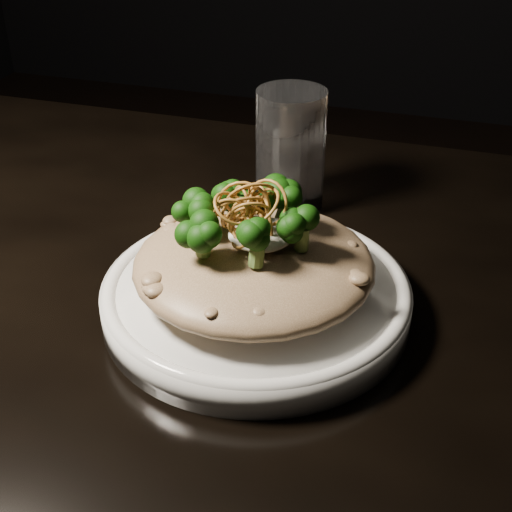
{
  "coord_description": "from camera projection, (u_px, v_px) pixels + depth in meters",
  "views": [
    {
      "loc": [
        0.18,
        -0.47,
        1.11
      ],
      "look_at": [
        0.04,
        0.0,
        0.81
      ],
      "focal_mm": 50.0,
      "sensor_mm": 36.0,
      "label": 1
    }
  ],
  "objects": [
    {
      "name": "table",
      "position": [
        216.0,
        376.0,
        0.66
      ],
      "size": [
        1.1,
        0.8,
        0.75
      ],
      "color": "black",
      "rests_on": "ground"
    },
    {
      "name": "plate",
      "position": [
        256.0,
        298.0,
        0.6
      ],
      "size": [
        0.26,
        0.26,
        0.03
      ],
      "primitive_type": "cylinder",
      "color": "white",
      "rests_on": "table"
    },
    {
      "name": "risotto",
      "position": [
        254.0,
        264.0,
        0.58
      ],
      "size": [
        0.2,
        0.2,
        0.04
      ],
      "primitive_type": "ellipsoid",
      "color": "brown",
      "rests_on": "plate"
    },
    {
      "name": "broccoli",
      "position": [
        249.0,
        221.0,
        0.56
      ],
      "size": [
        0.11,
        0.11,
        0.04
      ],
      "primitive_type": null,
      "color": "black",
      "rests_on": "risotto"
    },
    {
      "name": "cheese",
      "position": [
        261.0,
        234.0,
        0.56
      ],
      "size": [
        0.05,
        0.05,
        0.01
      ],
      "primitive_type": "ellipsoid",
      "color": "white",
      "rests_on": "risotto"
    },
    {
      "name": "shallots",
      "position": [
        250.0,
        209.0,
        0.55
      ],
      "size": [
        0.05,
        0.05,
        0.03
      ],
      "primitive_type": null,
      "color": "brown",
      "rests_on": "cheese"
    },
    {
      "name": "drinking_glass",
      "position": [
        290.0,
        150.0,
        0.74
      ],
      "size": [
        0.09,
        0.09,
        0.13
      ],
      "primitive_type": "cylinder",
      "rotation": [
        0.0,
        0.0,
        0.34
      ],
      "color": "white",
      "rests_on": "table"
    }
  ]
}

